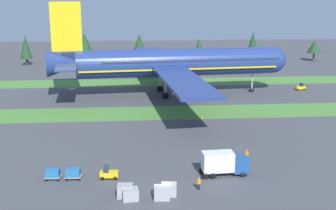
{
  "coord_description": "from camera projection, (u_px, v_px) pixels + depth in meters",
  "views": [
    {
      "loc": [
        -3.64,
        -53.4,
        25.61
      ],
      "look_at": [
        3.23,
        32.12,
        4.0
      ],
      "focal_mm": 46.94,
      "sensor_mm": 36.0,
      "label": 1
    }
  ],
  "objects": [
    {
      "name": "grass_strip_near",
      "position": [
        150.0,
        113.0,
        97.77
      ],
      "size": [
        320.0,
        11.71,
        0.01
      ],
      "primitive_type": "cube",
      "color": "#4C8438",
      "rests_on": "ground"
    },
    {
      "name": "ground_crew_marshaller",
      "position": [
        199.0,
        183.0,
        59.09
      ],
      "size": [
        0.51,
        0.36,
        1.74
      ],
      "rotation": [
        0.0,
        0.0,
        5.82
      ],
      "color": "black",
      "rests_on": "ground"
    },
    {
      "name": "pushback_tractor",
      "position": [
        301.0,
        87.0,
        121.13
      ],
      "size": [
        2.71,
        1.54,
        1.97
      ],
      "rotation": [
        0.0,
        0.0,
        1.67
      ],
      "color": "yellow",
      "rests_on": "ground"
    },
    {
      "name": "taxiway_marker_1",
      "position": [
        191.0,
        118.0,
        92.34
      ],
      "size": [
        0.44,
        0.44,
        0.62
      ],
      "primitive_type": "cone",
      "color": "orange",
      "rests_on": "ground"
    },
    {
      "name": "grass_strip_far",
      "position": [
        146.0,
        82.0,
        132.01
      ],
      "size": [
        320.0,
        11.71,
        0.01
      ],
      "primitive_type": "cube",
      "color": "#4C8438",
      "rests_on": "ground"
    },
    {
      "name": "uld_container_2",
      "position": [
        169.0,
        189.0,
        57.6
      ],
      "size": [
        2.18,
        1.83,
        1.57
      ],
      "primitive_type": "cube",
      "rotation": [
        0.0,
        0.0,
        -0.12
      ],
      "color": "#A3A3A8",
      "rests_on": "ground"
    },
    {
      "name": "uld_container_1",
      "position": [
        130.0,
        194.0,
        56.26
      ],
      "size": [
        2.16,
        1.8,
        1.53
      ],
      "primitive_type": "cube",
      "rotation": [
        0.0,
        0.0,
        0.11
      ],
      "color": "#A3A3A8",
      "rests_on": "ground"
    },
    {
      "name": "catering_truck",
      "position": [
        224.0,
        163.0,
        63.63
      ],
      "size": [
        7.08,
        2.71,
        3.58
      ],
      "rotation": [
        0.0,
        0.0,
        -1.51
      ],
      "color": "#1E4C8E",
      "rests_on": "ground"
    },
    {
      "name": "uld_container_0",
      "position": [
        125.0,
        191.0,
        57.06
      ],
      "size": [
        2.09,
        1.71,
        1.68
      ],
      "primitive_type": "cube",
      "rotation": [
        0.0,
        0.0,
        -0.06
      ],
      "color": "#A3A3A8",
      "rests_on": "ground"
    },
    {
      "name": "airliner",
      "position": [
        172.0,
        63.0,
        113.13
      ],
      "size": [
        62.45,
        77.19,
        24.01
      ],
      "rotation": [
        0.0,
        0.0,
        -1.48
      ],
      "color": "navy",
      "rests_on": "ground"
    },
    {
      "name": "distant_tree_line",
      "position": [
        157.0,
        45.0,
        166.09
      ],
      "size": [
        184.38,
        10.4,
        12.03
      ],
      "color": "#4C3823",
      "rests_on": "ground"
    },
    {
      "name": "cargo_dolly_second",
      "position": [
        53.0,
        173.0,
        62.43
      ],
      "size": [
        2.26,
        1.59,
        1.55
      ],
      "rotation": [
        0.0,
        0.0,
        -1.61
      ],
      "color": "#A3A3A8",
      "rests_on": "ground"
    },
    {
      "name": "taxiway_marker_0",
      "position": [
        202.0,
        117.0,
        93.49
      ],
      "size": [
        0.44,
        0.44,
        0.63
      ],
      "primitive_type": "cone",
      "color": "orange",
      "rests_on": "ground"
    },
    {
      "name": "ground_crew_loader",
      "position": [
        247.0,
        155.0,
        69.58
      ],
      "size": [
        0.55,
        0.36,
        1.74
      ],
      "rotation": [
        0.0,
        0.0,
        6.07
      ],
      "color": "black",
      "rests_on": "ground"
    },
    {
      "name": "baggage_tug",
      "position": [
        109.0,
        173.0,
        62.74
      ],
      "size": [
        2.65,
        1.41,
        1.97
      ],
      "rotation": [
        0.0,
        0.0,
        -1.61
      ],
      "color": "yellow",
      "rests_on": "ground"
    },
    {
      "name": "ground_plane",
      "position": [
        163.0,
        194.0,
        58.16
      ],
      "size": [
        400.0,
        400.0,
        0.0
      ],
      "primitive_type": "plane",
      "color": "#47474C"
    },
    {
      "name": "cargo_dolly_lead",
      "position": [
        73.0,
        173.0,
        62.53
      ],
      "size": [
        2.26,
        1.59,
        1.55
      ],
      "rotation": [
        0.0,
        0.0,
        -1.61
      ],
      "color": "#A3A3A8",
      "rests_on": "ground"
    },
    {
      "name": "uld_container_3",
      "position": [
        162.0,
        193.0,
        56.47
      ],
      "size": [
        2.08,
        1.7,
        1.72
      ],
      "primitive_type": "cube",
      "rotation": [
        0.0,
        0.0,
        -0.05
      ],
      "color": "#A3A3A8",
      "rests_on": "ground"
    }
  ]
}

